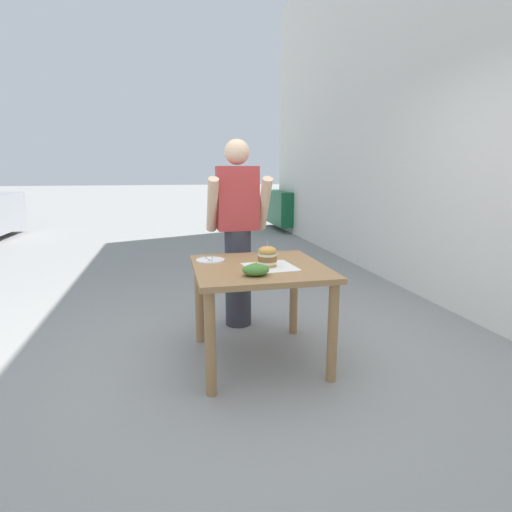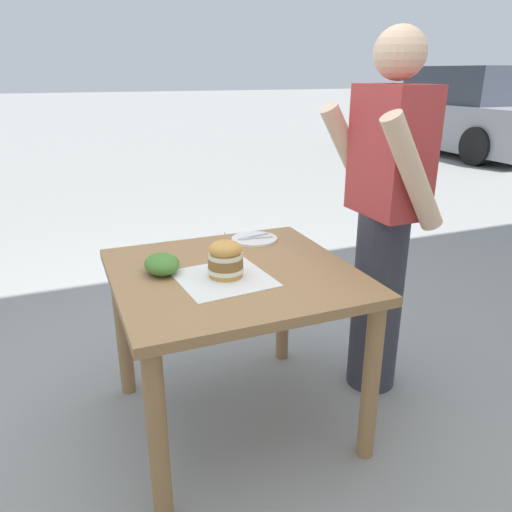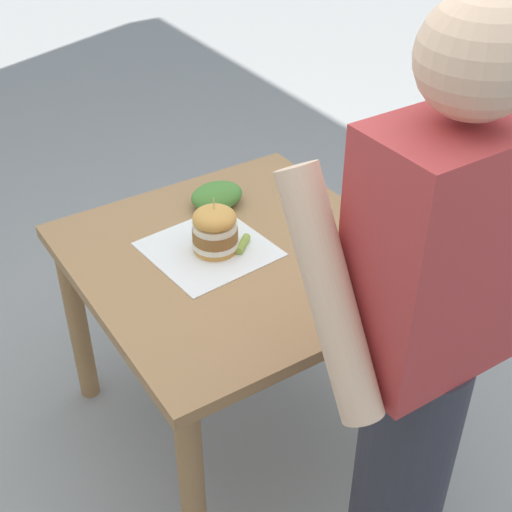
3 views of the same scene
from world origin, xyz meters
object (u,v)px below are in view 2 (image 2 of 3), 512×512
at_px(patio_table, 234,297).
at_px(sandwich, 225,259).
at_px(side_salad, 162,264).
at_px(pickle_spear, 228,265).
at_px(parked_car_near_curb, 464,115).
at_px(side_plate_with_forks, 254,239).
at_px(diner_across_table, 384,217).

relative_size(patio_table, sandwich, 5.27).
bearing_deg(side_salad, pickle_spear, 77.06).
bearing_deg(sandwich, patio_table, 135.18).
height_order(pickle_spear, side_salad, side_salad).
relative_size(patio_table, pickle_spear, 11.29).
bearing_deg(side_salad, parked_car_near_curb, 129.44).
height_order(patio_table, pickle_spear, pickle_spear).
bearing_deg(side_salad, side_plate_with_forks, 116.21).
xyz_separation_m(sandwich, diner_across_table, (-0.08, 0.79, 0.07)).
relative_size(side_salad, parked_car_near_curb, 0.04).
bearing_deg(patio_table, sandwich, -44.82).
height_order(side_plate_with_forks, parked_car_near_curb, parked_car_near_curb).
distance_m(sandwich, side_plate_with_forks, 0.48).
xyz_separation_m(patio_table, pickle_spear, (-0.03, -0.02, 0.14)).
xyz_separation_m(pickle_spear, side_plate_with_forks, (-0.31, 0.24, -0.01)).
distance_m(pickle_spear, side_plate_with_forks, 0.39).
bearing_deg(side_plate_with_forks, pickle_spear, -38.23).
bearing_deg(pickle_spear, side_salad, -102.94).
xyz_separation_m(patio_table, parked_car_near_curb, (-5.96, 6.87, 0.10)).
height_order(pickle_spear, diner_across_table, diner_across_table).
distance_m(sandwich, side_salad, 0.27).
relative_size(pickle_spear, side_plate_with_forks, 0.39).
relative_size(side_plate_with_forks, side_salad, 1.22).
relative_size(patio_table, diner_across_table, 0.57).
xyz_separation_m(pickle_spear, parked_car_near_curb, (-5.94, 6.88, -0.03)).
distance_m(patio_table, parked_car_near_curb, 9.10).
height_order(sandwich, side_salad, sandwich).
relative_size(sandwich, parked_car_near_curb, 0.04).
bearing_deg(side_plate_with_forks, diner_across_table, 59.24).
xyz_separation_m(pickle_spear, side_salad, (-0.06, -0.26, 0.02)).
height_order(pickle_spear, side_plate_with_forks, pickle_spear).
relative_size(sandwich, side_plate_with_forks, 0.83).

